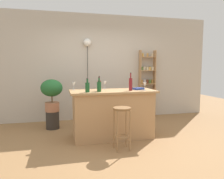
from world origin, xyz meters
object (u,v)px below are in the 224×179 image
bar_stool (122,119)px  bottle_wine_red (99,86)px  cookbook (139,89)px  bottle_olive_oil (87,87)px  wine_glass_right (145,84)px  pendant_globe_light (87,44)px  potted_plant (52,92)px  bottle_sauce_amber (131,84)px  wine_glass_center (105,83)px  wine_glass_left (74,84)px  bottle_spirits_clear (99,85)px  plant_stool (53,120)px  spice_shelf (147,84)px

bar_stool → bottle_wine_red: size_ratio=2.72×
cookbook → bottle_olive_oil: bearing=169.8°
bottle_olive_oil → wine_glass_right: (1.14, 0.03, 0.02)m
pendant_globe_light → wine_glass_right: bearing=-62.2°
potted_plant → wine_glass_right: (1.81, -1.06, 0.22)m
bar_stool → bottle_wine_red: 0.79m
bottle_sauce_amber → bar_stool: bearing=-121.6°
potted_plant → pendant_globe_light: size_ratio=0.34×
wine_glass_center → cookbook: bearing=-25.2°
bar_stool → wine_glass_right: size_ratio=4.48×
bar_stool → bottle_olive_oil: size_ratio=2.84×
wine_glass_left → cookbook: wine_glass_left is taller
bottle_spirits_clear → wine_glass_right: (0.88, -0.16, 0.01)m
bottle_spirits_clear → pendant_globe_light: (-0.02, 1.55, 0.95)m
pendant_globe_light → wine_glass_left: bearing=-108.9°
plant_stool → cookbook: bearing=-27.0°
bar_stool → bottle_spirits_clear: bottle_spirits_clear is taller
bottle_sauce_amber → wine_glass_right: size_ratio=2.14×
wine_glass_right → cookbook: wine_glass_right is taller
bar_stool → bottle_spirits_clear: (-0.26, 0.68, 0.53)m
spice_shelf → bottle_spirits_clear: spice_shelf is taller
bottle_spirits_clear → wine_glass_left: bearing=155.7°
plant_stool → cookbook: 2.11m
bar_stool → potted_plant: bearing=127.1°
bottle_spirits_clear → wine_glass_left: 0.53m
wine_glass_left → wine_glass_right: bearing=-15.6°
bottle_spirits_clear → wine_glass_left: bottle_spirits_clear is taller
bottle_olive_oil → pendant_globe_light: pendant_globe_light is taller
plant_stool → cookbook: (1.75, -0.89, 0.77)m
bottle_wine_red → cookbook: (0.85, 0.18, -0.08)m
wine_glass_left → bottle_wine_red: bearing=-40.9°
bottle_sauce_amber → wine_glass_center: 0.61m
bottle_wine_red → bottle_spirits_clear: bottle_spirits_clear is taller
wine_glass_center → potted_plant: bearing=151.9°
wine_glass_right → bottle_spirits_clear: bearing=169.5°
spice_shelf → potted_plant: (-2.57, -0.61, -0.08)m
bottle_sauce_amber → plant_stool: bearing=146.2°
bottle_sauce_amber → wine_glass_center: bearing=134.2°
spice_shelf → wine_glass_left: 2.49m
potted_plant → bottle_sauce_amber: bottle_sauce_amber is taller
plant_stool → wine_glass_center: wine_glass_center is taller
spice_shelf → bottle_sauce_amber: bearing=-122.7°
potted_plant → wine_glass_right: potted_plant is taller
bar_stool → wine_glass_left: bearing=129.8°
bottle_spirits_clear → wine_glass_center: 0.36m
bottle_sauce_amber → bottle_wine_red: bearing=-176.1°
plant_stool → potted_plant: potted_plant is taller
wine_glass_left → cookbook: bearing=-9.1°
spice_shelf → bottle_spirits_clear: size_ratio=6.55×
plant_stool → wine_glass_right: wine_glass_right is taller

